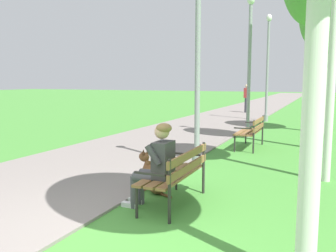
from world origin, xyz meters
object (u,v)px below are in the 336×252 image
object	(u,v)px
lamp_post_near	(198,63)
lamp_post_mid	(249,65)
park_bench_mid	(252,130)
dog_brown	(153,177)
birch_tree_fourth	(330,16)
person_seated_on_near_bench	(156,163)
pedestrian_distant	(247,98)
lamp_post_far	(267,67)
park_bench_near	(177,171)

from	to	relation	value
lamp_post_near	lamp_post_mid	distance (m)	4.74
park_bench_mid	lamp_post_near	xyz separation A→B (m)	(-0.60, -2.79, 1.69)
dog_brown	birch_tree_fourth	distance (m)	9.77
person_seated_on_near_bench	birch_tree_fourth	bearing A→B (deg)	77.21
park_bench_mid	birch_tree_fourth	distance (m)	5.67
dog_brown	lamp_post_near	xyz separation A→B (m)	(0.12, 1.81, 1.94)
birch_tree_fourth	pedestrian_distant	world-z (taller)	birch_tree_fourth
lamp_post_mid	pedestrian_distant	world-z (taller)	lamp_post_mid
person_seated_on_near_bench	birch_tree_fourth	world-z (taller)	birch_tree_fourth
park_bench_mid	lamp_post_mid	bearing A→B (deg)	104.56
birch_tree_fourth	lamp_post_mid	bearing A→B (deg)	-137.28
pedestrian_distant	park_bench_mid	bearing A→B (deg)	-77.61
dog_brown	lamp_post_far	bearing A→B (deg)	89.75
park_bench_near	pedestrian_distant	size ratio (longest dim) A/B	0.91
park_bench_mid	lamp_post_mid	size ratio (longest dim) A/B	0.33
park_bench_mid	park_bench_near	bearing A→B (deg)	-91.52
park_bench_mid	pedestrian_distant	xyz separation A→B (m)	(-2.37, 10.79, 0.33)
lamp_post_near	lamp_post_far	distance (m)	9.67
park_bench_near	pedestrian_distant	xyz separation A→B (m)	(-2.24, 15.79, 0.33)
dog_brown	birch_tree_fourth	world-z (taller)	birch_tree_fourth
lamp_post_far	pedestrian_distant	xyz separation A→B (m)	(-1.70, 3.92, -1.62)
park_bench_near	dog_brown	xyz separation A→B (m)	(-0.59, 0.40, -0.25)
park_bench_mid	lamp_post_far	bearing A→B (deg)	95.60
person_seated_on_near_bench	lamp_post_mid	distance (m)	7.40
pedestrian_distant	park_bench_near	bearing A→B (deg)	-81.93
lamp_post_far	pedestrian_distant	bearing A→B (deg)	113.39
park_bench_near	birch_tree_fourth	distance (m)	9.90
lamp_post_far	pedestrian_distant	size ratio (longest dim) A/B	2.88
lamp_post_mid	park_bench_mid	bearing A→B (deg)	-75.44
park_bench_near	person_seated_on_near_bench	distance (m)	0.38
lamp_post_mid	park_bench_near	bearing A→B (deg)	-86.93
lamp_post_mid	person_seated_on_near_bench	bearing A→B (deg)	-88.69
lamp_post_near	lamp_post_mid	world-z (taller)	lamp_post_mid
park_bench_near	person_seated_on_near_bench	bearing A→B (deg)	-127.79
lamp_post_mid	pedestrian_distant	distance (m)	9.17
lamp_post_near	lamp_post_far	bearing A→B (deg)	90.43
pedestrian_distant	birch_tree_fourth	bearing A→B (deg)	-58.44
lamp_post_mid	birch_tree_fourth	bearing A→B (deg)	42.72
lamp_post_far	person_seated_on_near_bench	bearing A→B (deg)	-88.42
dog_brown	person_seated_on_near_bench	bearing A→B (deg)	-59.89
person_seated_on_near_bench	park_bench_near	bearing A→B (deg)	52.21
dog_brown	park_bench_near	bearing A→B (deg)	-33.76
birch_tree_fourth	pedestrian_distant	size ratio (longest dim) A/B	3.30
person_seated_on_near_bench	lamp_post_near	world-z (taller)	lamp_post_near
person_seated_on_near_bench	lamp_post_far	xyz separation A→B (m)	(-0.33, 12.13, 1.78)
person_seated_on_near_bench	park_bench_mid	bearing A→B (deg)	86.30
birch_tree_fourth	pedestrian_distant	bearing A→B (deg)	121.56
lamp_post_near	park_bench_mid	bearing A→B (deg)	77.84
park_bench_near	birch_tree_fourth	xyz separation A→B (m)	(1.91, 9.04, 3.55)
person_seated_on_near_bench	lamp_post_far	world-z (taller)	lamp_post_far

